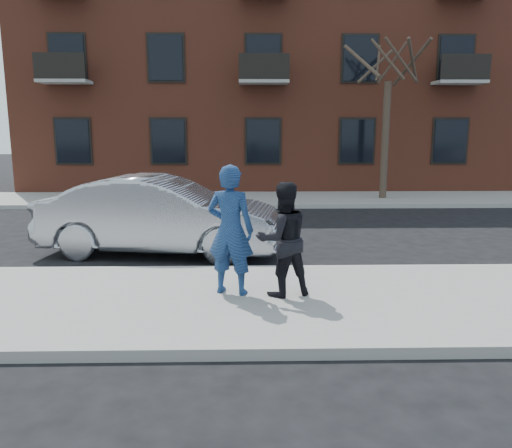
{
  "coord_description": "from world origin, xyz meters",
  "views": [
    {
      "loc": [
        -0.64,
        -7.36,
        2.62
      ],
      "look_at": [
        -0.46,
        0.4,
        1.16
      ],
      "focal_mm": 35.0,
      "sensor_mm": 36.0,
      "label": 1
    }
  ],
  "objects_px": {
    "man_hoodie": "(230,230)",
    "man_peacoat": "(283,239)",
    "street_tree": "(390,47)",
    "silver_sedan": "(161,216)"
  },
  "relations": [
    {
      "from": "silver_sedan",
      "to": "man_peacoat",
      "type": "bearing_deg",
      "value": -135.93
    },
    {
      "from": "street_tree",
      "to": "man_hoodie",
      "type": "bearing_deg",
      "value": -116.05
    },
    {
      "from": "silver_sedan",
      "to": "man_peacoat",
      "type": "xyz_separation_m",
      "value": [
        2.36,
        -3.22,
        0.18
      ]
    },
    {
      "from": "street_tree",
      "to": "silver_sedan",
      "type": "bearing_deg",
      "value": -131.47
    },
    {
      "from": "man_hoodie",
      "to": "man_peacoat",
      "type": "height_order",
      "value": "man_hoodie"
    },
    {
      "from": "street_tree",
      "to": "silver_sedan",
      "type": "height_order",
      "value": "street_tree"
    },
    {
      "from": "street_tree",
      "to": "man_hoodie",
      "type": "height_order",
      "value": "street_tree"
    },
    {
      "from": "street_tree",
      "to": "silver_sedan",
      "type": "distance_m",
      "value": 11.46
    },
    {
      "from": "man_peacoat",
      "to": "silver_sedan",
      "type": "bearing_deg",
      "value": -71.93
    },
    {
      "from": "silver_sedan",
      "to": "street_tree",
      "type": "bearing_deg",
      "value": -33.55
    }
  ]
}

